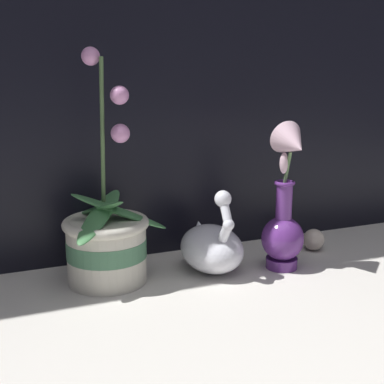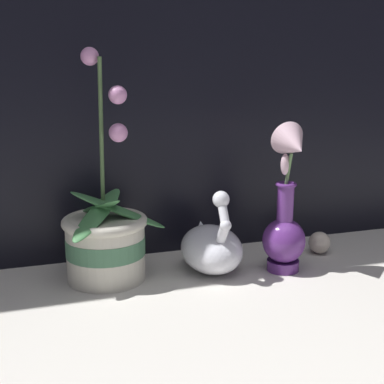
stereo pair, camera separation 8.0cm
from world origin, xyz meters
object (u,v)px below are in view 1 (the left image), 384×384
blue_vase (285,214)px  orchid_potted_plant (107,241)px  glass_sphere (314,240)px  swan_figurine (210,246)px

blue_vase → orchid_potted_plant: bearing=168.6°
glass_sphere → swan_figurine: bearing=-175.0°
swan_figurine → glass_sphere: swan_figurine is taller
orchid_potted_plant → swan_figurine: 0.22m
blue_vase → glass_sphere: size_ratio=6.21×
orchid_potted_plant → glass_sphere: size_ratio=9.00×
orchid_potted_plant → glass_sphere: orchid_potted_plant is taller
orchid_potted_plant → swan_figurine: orchid_potted_plant is taller
orchid_potted_plant → blue_vase: bearing=-11.4°
orchid_potted_plant → swan_figurine: bearing=-5.8°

